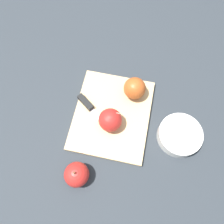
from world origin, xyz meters
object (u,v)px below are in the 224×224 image
Objects in this scene: apple_half_left at (135,88)px; apple_half_right at (111,120)px; knife at (87,104)px; apple_whole at (77,174)px; bowl at (180,135)px.

apple_half_left is 0.99× the size of apple_half_right.
apple_half_left is 0.18m from knife.
apple_half_right is 0.57× the size of knife.
knife is at bearing -176.07° from apple_whole.
apple_whole is (0.25, 0.02, 0.01)m from knife.
apple_half_left is 0.87× the size of apple_whole.
apple_half_left is at bearing -51.80° from apple_half_right.
apple_half_right reaches higher than knife.
apple_half_left is 0.57× the size of knife.
apple_whole is 0.37m from bowl.
apple_half_right is 0.54× the size of bowl.
knife is (-0.06, -0.10, -0.03)m from apple_half_right.
apple_whole is at bearing -46.66° from knife.
apple_half_right is (0.13, -0.06, 0.00)m from apple_half_left.
apple_half_right is at bearing 157.16° from apple_whole.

